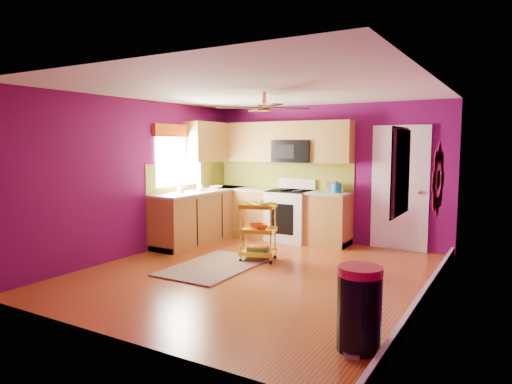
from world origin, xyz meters
The scene contains 18 objects.
ground centered at (0.00, 0.00, 0.00)m, with size 5.00×5.00×0.00m, color maroon.
room_envelope centered at (0.03, 0.00, 1.63)m, with size 4.54×5.04×2.52m.
lower_cabinets centered at (-1.35, 1.82, 0.43)m, with size 2.81×2.31×0.94m.
electric_range centered at (-0.55, 2.17, 0.48)m, with size 0.76×0.66×1.13m.
upper_cabinetry centered at (-1.24, 2.17, 1.80)m, with size 2.80×2.30×1.26m.
left_window centered at (-2.22, 1.05, 1.74)m, with size 0.08×1.35×1.08m.
panel_door centered at (1.35, 2.47, 1.02)m, with size 0.95×0.11×2.15m.
right_wall_art centered at (2.23, -0.34, 1.44)m, with size 0.04×2.74×1.04m.
ceiling_fan centered at (0.00, 0.20, 2.29)m, with size 1.01×1.01×0.26m.
shag_rug centered at (-0.69, -0.04, 0.01)m, with size 1.02×1.67×0.02m, color black.
rolling_cart centered at (-0.32, 0.61, 0.49)m, with size 0.61×0.52×0.95m.
trash_can centered at (1.96, -1.59, 0.37)m, with size 0.50×0.50×0.74m.
teal_kettle centered at (0.33, 2.19, 1.02)m, with size 0.18×0.18×0.21m.
toaster centered at (0.25, 2.28, 1.03)m, with size 0.22×0.15×0.18m, color beige.
soap_bottle_a centered at (-1.96, 1.29, 1.03)m, with size 0.08×0.08×0.17m, color #EA3F72.
soap_bottle_b centered at (-1.90, 1.24, 1.01)m, with size 0.12×0.12×0.15m, color white.
counter_dish centered at (-1.90, 1.73, 0.97)m, with size 0.23×0.23×0.06m, color white.
counter_cup centered at (-2.01, 0.83, 0.99)m, with size 0.13×0.13×0.10m, color white.
Camera 1 is at (3.11, -5.34, 1.78)m, focal length 32.00 mm.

